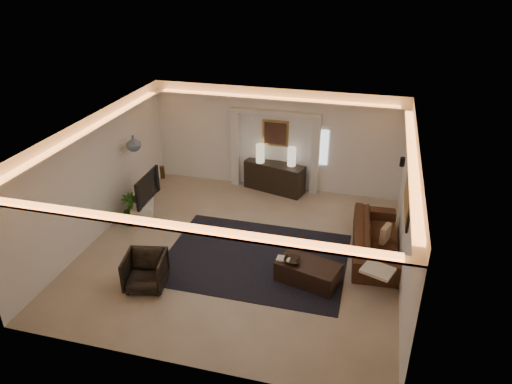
% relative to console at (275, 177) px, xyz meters
% --- Properties ---
extents(floor, '(7.00, 7.00, 0.00)m').
position_rel_console_xyz_m(floor, '(-0.05, -3.25, -0.40)').
color(floor, '#B4A48C').
rests_on(floor, ground).
extents(ceiling, '(7.00, 7.00, 0.00)m').
position_rel_console_xyz_m(ceiling, '(-0.05, -3.25, 2.50)').
color(ceiling, white).
rests_on(ceiling, ground).
extents(wall_back, '(7.00, 0.00, 7.00)m').
position_rel_console_xyz_m(wall_back, '(-0.05, 0.25, 1.05)').
color(wall_back, white).
rests_on(wall_back, ground).
extents(wall_front, '(7.00, 0.00, 7.00)m').
position_rel_console_xyz_m(wall_front, '(-0.05, -6.75, 1.05)').
color(wall_front, white).
rests_on(wall_front, ground).
extents(wall_left, '(0.00, 7.00, 7.00)m').
position_rel_console_xyz_m(wall_left, '(-3.55, -3.25, 1.05)').
color(wall_left, white).
rests_on(wall_left, ground).
extents(wall_right, '(0.00, 7.00, 7.00)m').
position_rel_console_xyz_m(wall_right, '(3.45, -3.25, 1.05)').
color(wall_right, white).
rests_on(wall_right, ground).
extents(cove_soffit, '(7.00, 7.00, 0.04)m').
position_rel_console_xyz_m(cove_soffit, '(-0.05, -3.25, 2.22)').
color(cove_soffit, silver).
rests_on(cove_soffit, ceiling).
extents(daylight_slit, '(0.25, 0.03, 1.00)m').
position_rel_console_xyz_m(daylight_slit, '(1.30, 0.23, 0.95)').
color(daylight_slit, white).
rests_on(daylight_slit, wall_back).
extents(area_rug, '(4.00, 3.00, 0.01)m').
position_rel_console_xyz_m(area_rug, '(0.35, -3.45, -0.39)').
color(area_rug, black).
rests_on(area_rug, ground).
extents(pilaster_left, '(0.22, 0.20, 2.20)m').
position_rel_console_xyz_m(pilaster_left, '(-1.20, 0.15, 0.70)').
color(pilaster_left, silver).
rests_on(pilaster_left, ground).
extents(pilaster_right, '(0.22, 0.20, 2.20)m').
position_rel_console_xyz_m(pilaster_right, '(1.10, 0.15, 0.70)').
color(pilaster_right, silver).
rests_on(pilaster_right, ground).
extents(alcove_header, '(2.52, 0.20, 0.12)m').
position_rel_console_xyz_m(alcove_header, '(-0.05, 0.15, 1.85)').
color(alcove_header, silver).
rests_on(alcove_header, wall_back).
extents(painting_frame, '(0.74, 0.04, 0.74)m').
position_rel_console_xyz_m(painting_frame, '(-0.05, 0.22, 1.25)').
color(painting_frame, tan).
rests_on(painting_frame, wall_back).
extents(painting_canvas, '(0.62, 0.02, 0.62)m').
position_rel_console_xyz_m(painting_canvas, '(-0.05, 0.19, 1.25)').
color(painting_canvas, '#4C2D1E').
rests_on(painting_canvas, wall_back).
extents(art_panel_frame, '(0.04, 1.64, 0.74)m').
position_rel_console_xyz_m(art_panel_frame, '(3.42, -2.95, 1.30)').
color(art_panel_frame, black).
rests_on(art_panel_frame, wall_right).
extents(art_panel_gold, '(0.02, 1.50, 0.62)m').
position_rel_console_xyz_m(art_panel_gold, '(3.40, -2.95, 1.30)').
color(art_panel_gold, tan).
rests_on(art_panel_gold, wall_right).
extents(wall_sconce, '(0.12, 0.12, 0.22)m').
position_rel_console_xyz_m(wall_sconce, '(3.33, -1.05, 1.28)').
color(wall_sconce, black).
rests_on(wall_sconce, wall_right).
extents(wall_niche, '(0.10, 0.55, 0.04)m').
position_rel_console_xyz_m(wall_niche, '(-3.49, -1.85, 1.25)').
color(wall_niche, silver).
rests_on(wall_niche, wall_left).
extents(console, '(1.79, 0.97, 0.86)m').
position_rel_console_xyz_m(console, '(0.00, 0.00, 0.00)').
color(console, black).
rests_on(console, ground).
extents(lamp_left, '(0.30, 0.30, 0.53)m').
position_rel_console_xyz_m(lamp_left, '(-0.42, 0.00, 0.69)').
color(lamp_left, beige).
rests_on(lamp_left, console).
extents(lamp_right, '(0.25, 0.25, 0.53)m').
position_rel_console_xyz_m(lamp_right, '(0.47, 0.00, 0.69)').
color(lamp_right, '#FAEACE').
rests_on(lamp_right, console).
extents(media_ledge, '(1.37, 2.15, 0.40)m').
position_rel_console_xyz_m(media_ledge, '(-3.20, -1.82, -0.17)').
color(media_ledge, white).
rests_on(media_ledge, ground).
extents(tv, '(1.28, 0.20, 0.73)m').
position_rel_console_xyz_m(tv, '(-2.93, -2.24, 0.42)').
color(tv, black).
rests_on(tv, media_ledge).
extents(figurine, '(0.15, 0.15, 0.35)m').
position_rel_console_xyz_m(figurine, '(-3.04, -0.89, 0.24)').
color(figurine, '#432C17').
rests_on(figurine, media_ledge).
extents(ginger_jar, '(0.48, 0.48, 0.39)m').
position_rel_console_xyz_m(ginger_jar, '(-3.20, -1.98, 1.47)').
color(ginger_jar, '#3A4452').
rests_on(ginger_jar, wall_niche).
extents(plant, '(0.63, 0.63, 0.81)m').
position_rel_console_xyz_m(plant, '(-3.05, -2.77, 0.00)').
color(plant, '#204713').
rests_on(plant, ground).
extents(sofa, '(2.61, 1.15, 0.75)m').
position_rel_console_xyz_m(sofa, '(2.92, -2.53, -0.03)').
color(sofa, '#322318').
rests_on(sofa, ground).
extents(throw_blanket, '(0.72, 0.66, 0.06)m').
position_rel_console_xyz_m(throw_blanket, '(2.99, -4.00, 0.15)').
color(throw_blanket, beige).
rests_on(throw_blanket, sofa).
extents(throw_pillow, '(0.25, 0.41, 0.39)m').
position_rel_console_xyz_m(throw_pillow, '(3.10, -2.57, 0.15)').
color(throw_pillow, tan).
rests_on(throw_pillow, sofa).
extents(coffee_table, '(1.39, 1.00, 0.47)m').
position_rel_console_xyz_m(coffee_table, '(1.62, -3.97, -0.20)').
color(coffee_table, black).
rests_on(coffee_table, ground).
extents(bowl, '(0.35, 0.35, 0.08)m').
position_rel_console_xyz_m(bowl, '(1.28, -4.00, 0.05)').
color(bowl, black).
rests_on(bowl, coffee_table).
extents(magazine, '(0.28, 0.21, 0.03)m').
position_rel_console_xyz_m(magazine, '(1.08, -3.95, 0.02)').
color(magazine, beige).
rests_on(magazine, coffee_table).
extents(armchair, '(0.94, 0.96, 0.75)m').
position_rel_console_xyz_m(armchair, '(-1.55, -4.98, -0.03)').
color(armchair, black).
rests_on(armchair, ground).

